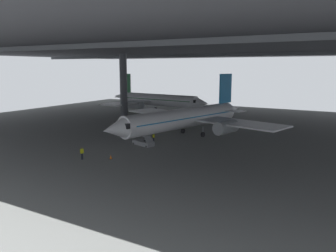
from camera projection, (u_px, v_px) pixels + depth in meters
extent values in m
plane|color=slate|center=(158.00, 142.00, 54.20)|extent=(110.00, 110.00, 0.00)
cylinder|color=#4C4F54|center=(124.00, 86.00, 80.60)|extent=(1.75, 1.75, 15.12)
cube|color=#38383D|center=(196.00, 47.00, 63.23)|extent=(121.00, 99.00, 1.20)
cube|color=#4C4F54|center=(112.00, 45.00, 42.23)|extent=(115.50, 0.50, 0.70)
cube|color=#4C4F54|center=(226.00, 55.00, 77.52)|extent=(115.50, 0.50, 0.70)
cylinder|color=white|center=(183.00, 118.00, 57.31)|extent=(9.89, 25.75, 3.45)
cone|color=white|center=(115.00, 129.00, 47.18)|extent=(4.32, 4.86, 3.38)
cube|color=black|center=(127.00, 124.00, 48.64)|extent=(3.45, 3.08, 0.76)
cone|color=white|center=(231.00, 109.00, 67.38)|extent=(4.24, 6.08, 2.93)
cube|color=#1972B2|center=(225.00, 88.00, 65.12)|extent=(1.19, 3.70, 5.64)
cube|color=white|center=(233.00, 111.00, 63.49)|extent=(4.96, 3.85, 0.16)
cube|color=white|center=(212.00, 108.00, 66.82)|extent=(4.96, 3.85, 0.16)
cube|color=white|center=(242.00, 123.00, 54.13)|extent=(15.55, 9.74, 0.24)
cylinder|color=#9EA3A8|center=(226.00, 127.00, 54.11)|extent=(3.21, 4.88, 2.14)
cube|color=white|center=(164.00, 113.00, 66.46)|extent=(15.55, 9.74, 0.24)
cylinder|color=#9EA3A8|center=(163.00, 118.00, 64.06)|extent=(3.21, 4.88, 2.14)
cube|color=#1972B2|center=(183.00, 117.00, 57.27)|extent=(9.47, 23.94, 0.16)
cylinder|color=#9EA3A8|center=(146.00, 138.00, 51.61)|extent=(0.20, 0.20, 1.15)
cylinder|color=black|center=(146.00, 143.00, 51.75)|extent=(0.52, 0.95, 0.90)
cylinder|color=#9EA3A8|center=(203.00, 130.00, 57.83)|extent=(0.20, 0.20, 1.15)
cylinder|color=black|center=(203.00, 134.00, 57.97)|extent=(0.52, 0.95, 0.90)
cylinder|color=#9EA3A8|center=(183.00, 127.00, 61.04)|extent=(0.20, 0.20, 1.15)
cylinder|color=black|center=(183.00, 131.00, 61.18)|extent=(0.52, 0.95, 0.90)
cube|color=slate|center=(143.00, 143.00, 51.98)|extent=(3.92, 2.38, 0.70)
cube|color=slate|center=(143.00, 132.00, 51.67)|extent=(3.62, 2.12, 2.89)
cube|color=slate|center=(136.00, 122.00, 52.58)|extent=(1.39, 1.54, 0.12)
cylinder|color=black|center=(133.00, 119.00, 52.07)|extent=(0.06, 0.06, 1.00)
cylinder|color=black|center=(139.00, 118.00, 52.91)|extent=(0.06, 0.06, 1.00)
cylinder|color=black|center=(134.00, 143.00, 52.55)|extent=(0.32, 0.19, 0.30)
cylinder|color=black|center=(140.00, 142.00, 53.53)|extent=(0.32, 0.19, 0.30)
cylinder|color=black|center=(146.00, 146.00, 50.49)|extent=(0.32, 0.19, 0.30)
cylinder|color=black|center=(153.00, 145.00, 51.47)|extent=(0.32, 0.19, 0.30)
cylinder|color=#232838|center=(82.00, 157.00, 43.80)|extent=(0.14, 0.14, 0.83)
cylinder|color=#232838|center=(83.00, 156.00, 43.94)|extent=(0.14, 0.14, 0.83)
cube|color=yellow|center=(82.00, 151.00, 43.75)|extent=(0.28, 0.39, 0.59)
cylinder|color=yellow|center=(80.00, 151.00, 43.57)|extent=(0.09, 0.09, 0.56)
cylinder|color=yellow|center=(83.00, 151.00, 43.92)|extent=(0.09, 0.09, 0.56)
sphere|color=#8C6647|center=(82.00, 148.00, 43.67)|extent=(0.23, 0.23, 0.23)
cylinder|color=#232838|center=(154.00, 140.00, 53.83)|extent=(0.14, 0.14, 0.80)
cylinder|color=#232838|center=(153.00, 140.00, 53.99)|extent=(0.14, 0.14, 0.80)
cube|color=yellow|center=(154.00, 136.00, 53.79)|extent=(0.42, 0.37, 0.56)
cylinder|color=yellow|center=(154.00, 136.00, 53.59)|extent=(0.09, 0.09, 0.54)
cylinder|color=yellow|center=(153.00, 135.00, 53.98)|extent=(0.09, 0.09, 0.54)
sphere|color=#8C6647|center=(154.00, 133.00, 53.72)|extent=(0.22, 0.22, 0.22)
cylinder|color=white|center=(158.00, 100.00, 90.55)|extent=(24.22, 5.46, 3.22)
cone|color=white|center=(201.00, 103.00, 82.93)|extent=(4.15, 3.51, 3.16)
cube|color=black|center=(194.00, 101.00, 84.01)|extent=(2.50, 2.94, 0.71)
cone|color=white|center=(121.00, 96.00, 98.11)|extent=(5.39, 3.21, 2.74)
cube|color=#19592D|center=(126.00, 83.00, 96.27)|extent=(3.52, 0.57, 5.27)
cube|color=white|center=(134.00, 96.00, 98.25)|extent=(3.01, 4.33, 0.16)
cube|color=white|center=(123.00, 97.00, 94.61)|extent=(3.01, 4.33, 0.16)
cube|color=white|center=(164.00, 98.00, 99.53)|extent=(7.09, 13.96, 0.24)
cylinder|color=#9EA3A8|center=(166.00, 101.00, 97.34)|extent=(4.36, 2.38, 2.00)
cube|color=white|center=(126.00, 103.00, 86.07)|extent=(7.09, 13.96, 0.24)
cylinder|color=#9EA3A8|center=(135.00, 105.00, 86.48)|extent=(4.36, 2.38, 2.00)
cube|color=#19592D|center=(158.00, 99.00, 90.50)|extent=(22.47, 5.36, 0.16)
cylinder|color=#9EA3A8|center=(183.00, 109.00, 86.33)|extent=(0.20, 0.20, 1.15)
cylinder|color=black|center=(183.00, 112.00, 86.47)|extent=(0.92, 0.38, 0.90)
cylinder|color=#9EA3A8|center=(156.00, 106.00, 93.99)|extent=(0.20, 0.20, 1.15)
cylinder|color=black|center=(156.00, 109.00, 94.13)|extent=(0.92, 0.38, 0.90)
cylinder|color=#9EA3A8|center=(146.00, 107.00, 90.43)|extent=(0.20, 0.20, 1.15)
cylinder|color=black|center=(146.00, 110.00, 90.57)|extent=(0.92, 0.38, 0.90)
cube|color=black|center=(111.00, 159.00, 44.16)|extent=(0.36, 0.36, 0.04)
cone|color=orange|center=(111.00, 157.00, 44.11)|extent=(0.30, 0.30, 0.56)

